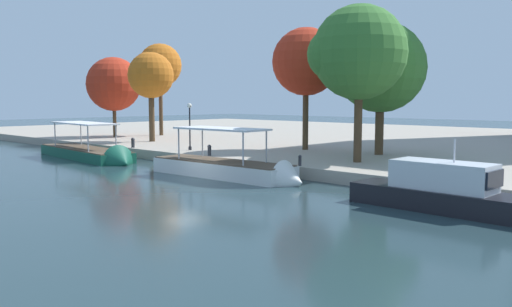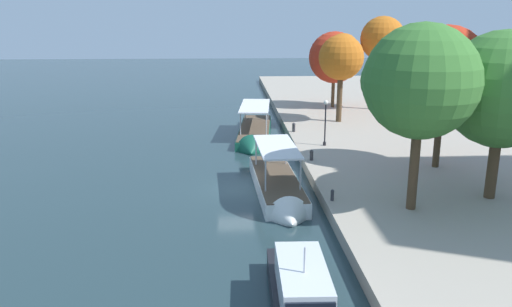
% 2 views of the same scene
% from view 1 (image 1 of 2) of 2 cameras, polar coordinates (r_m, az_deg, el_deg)
% --- Properties ---
extents(ground_plane, '(220.00, 220.00, 0.00)m').
position_cam_1_polar(ground_plane, '(33.23, -7.65, -2.89)').
color(ground_plane, '#23383D').
extents(dock_promenade, '(120.00, 55.00, 0.78)m').
position_cam_1_polar(dock_promenade, '(59.41, 17.77, 1.08)').
color(dock_promenade, '#A39989').
rests_on(dock_promenade, ground_plane).
extents(tour_boat_0, '(14.11, 4.19, 4.18)m').
position_cam_1_polar(tour_boat_0, '(46.77, -17.31, -0.16)').
color(tour_boat_0, '#14513D').
rests_on(tour_boat_0, ground_plane).
extents(tour_boat_1, '(11.85, 3.19, 4.16)m').
position_cam_1_polar(tour_boat_1, '(34.08, -2.66, -1.99)').
color(tour_boat_1, silver).
rests_on(tour_boat_1, ground_plane).
extents(motor_yacht_2, '(10.94, 2.56, 4.11)m').
position_cam_1_polar(motor_yacht_2, '(25.01, 21.86, -4.80)').
color(motor_yacht_2, black).
rests_on(motor_yacht_2, ground_plane).
extents(mooring_bollard_0, '(0.22, 0.22, 0.70)m').
position_cam_1_polar(mooring_bollard_0, '(33.95, 4.73, -0.70)').
color(mooring_bollard_0, '#2D2D33').
rests_on(mooring_bollard_0, dock_promenade).
extents(mooring_bollard_1, '(0.29, 0.29, 0.83)m').
position_cam_1_polar(mooring_bollard_1, '(40.14, -5.01, 0.40)').
color(mooring_bollard_1, '#2D2D33').
rests_on(mooring_bollard_1, dock_promenade).
extents(mooring_bollard_2, '(0.32, 0.32, 0.87)m').
position_cam_1_polar(mooring_bollard_2, '(47.98, -13.03, 1.18)').
color(mooring_bollard_2, '#2D2D33').
rests_on(mooring_bollard_2, dock_promenade).
extents(lamp_post, '(0.38, 0.38, 3.90)m').
position_cam_1_polar(lamp_post, '(44.65, -7.11, 3.38)').
color(lamp_post, black).
rests_on(lamp_post, dock_promenade).
extents(tree_0, '(5.65, 5.65, 10.16)m').
position_cam_1_polar(tree_0, '(44.92, 5.24, 10.05)').
color(tree_0, '#4C3823').
rests_on(tree_0, dock_promenade).
extents(tree_1, '(5.03, 5.03, 10.70)m').
position_cam_1_polar(tree_1, '(64.08, -10.07, 9.24)').
color(tree_1, '#4C3823').
rests_on(tree_1, dock_promenade).
extents(tree_2, '(6.29, 6.29, 10.46)m').
position_cam_1_polar(tree_2, '(36.47, 10.74, 10.68)').
color(tree_2, '#4C3823').
rests_on(tree_2, dock_promenade).
extents(tree_3, '(6.05, 6.05, 8.96)m').
position_cam_1_polar(tree_3, '(62.51, -15.18, 7.17)').
color(tree_3, '#4C3823').
rests_on(tree_3, dock_promenade).
extents(tree_4, '(4.83, 4.58, 9.00)m').
position_cam_1_polar(tree_4, '(55.03, -11.29, 8.23)').
color(tree_4, '#4C3823').
rests_on(tree_4, dock_promenade).
extents(tree_5, '(6.82, 6.82, 10.03)m').
position_cam_1_polar(tree_5, '(41.80, 13.28, 9.09)').
color(tree_5, '#4C3823').
rests_on(tree_5, dock_promenade).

